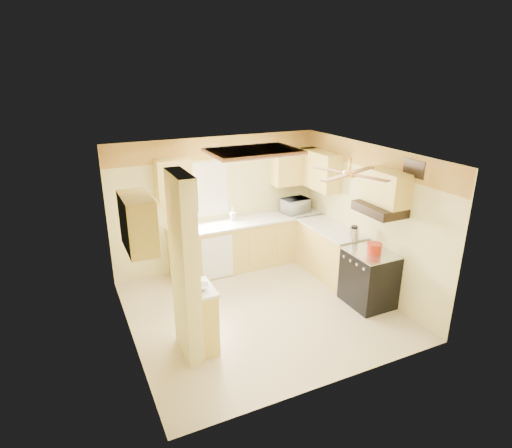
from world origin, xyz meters
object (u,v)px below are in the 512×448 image
stove (369,278)px  bowl (201,287)px  dutch_oven (374,248)px  kettle (354,233)px  microwave (295,205)px

stove → bowl: size_ratio=4.25×
stove → bowl: bearing=-179.4°
dutch_oven → kettle: (0.00, 0.52, 0.06)m
stove → kettle: kettle is taller
kettle → microwave: bearing=95.1°
dutch_oven → kettle: 0.53m
microwave → dutch_oven: size_ratio=2.18×
microwave → kettle: size_ratio=2.09×
microwave → kettle: (0.15, -1.68, -0.03)m
microwave → bowl: microwave is taller
bowl → kettle: (2.85, 0.51, 0.09)m
kettle → dutch_oven: bearing=-90.1°
bowl → stove: bearing=0.6°
stove → microwave: (-0.14, 2.16, 0.62)m
stove → kettle: size_ratio=3.67×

